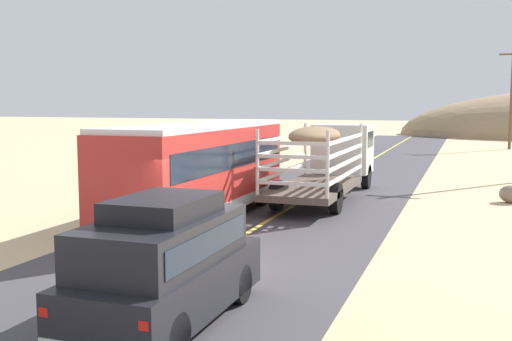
{
  "coord_description": "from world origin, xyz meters",
  "views": [
    {
      "loc": [
        6.18,
        -12.65,
        3.93
      ],
      "look_at": [
        0.0,
        5.02,
        1.82
      ],
      "focal_mm": 42.7,
      "sensor_mm": 36.0,
      "label": 1
    }
  ],
  "objects_px": {
    "bus": "(200,168)",
    "boulder_mid_field": "(511,194)",
    "car_far": "(356,137)",
    "livestock_truck": "(333,153)",
    "suv_near": "(165,262)",
    "power_pole_far": "(512,95)"
  },
  "relations": [
    {
      "from": "suv_near",
      "to": "bus",
      "type": "xyz_separation_m",
      "value": [
        -3.5,
        9.17,
        0.6
      ]
    },
    {
      "from": "power_pole_far",
      "to": "bus",
      "type": "bearing_deg",
      "value": -107.77
    },
    {
      "from": "livestock_truck",
      "to": "bus",
      "type": "relative_size",
      "value": 0.97
    },
    {
      "from": "livestock_truck",
      "to": "bus",
      "type": "distance_m",
      "value": 7.55
    },
    {
      "from": "car_far",
      "to": "suv_near",
      "type": "bearing_deg",
      "value": -84.74
    },
    {
      "from": "bus",
      "to": "boulder_mid_field",
      "type": "bearing_deg",
      "value": 35.12
    },
    {
      "from": "suv_near",
      "to": "boulder_mid_field",
      "type": "relative_size",
      "value": 5.23
    },
    {
      "from": "livestock_truck",
      "to": "boulder_mid_field",
      "type": "relative_size",
      "value": 10.97
    },
    {
      "from": "power_pole_far",
      "to": "boulder_mid_field",
      "type": "bearing_deg",
      "value": -93.13
    },
    {
      "from": "car_far",
      "to": "bus",
      "type": "bearing_deg",
      "value": -89.7
    },
    {
      "from": "bus",
      "to": "car_far",
      "type": "distance_m",
      "value": 30.6
    },
    {
      "from": "power_pole_far",
      "to": "boulder_mid_field",
      "type": "xyz_separation_m",
      "value": [
        -1.61,
        -29.43,
        -4.18
      ]
    },
    {
      "from": "car_far",
      "to": "power_pole_far",
      "type": "bearing_deg",
      "value": 26.59
    },
    {
      "from": "bus",
      "to": "power_pole_far",
      "type": "relative_size",
      "value": 1.18
    },
    {
      "from": "suv_near",
      "to": "livestock_truck",
      "type": "distance_m",
      "value": 16.11
    },
    {
      "from": "suv_near",
      "to": "power_pole_far",
      "type": "distance_m",
      "value": 46.57
    },
    {
      "from": "suv_near",
      "to": "power_pole_far",
      "type": "bearing_deg",
      "value": 79.82
    },
    {
      "from": "car_far",
      "to": "power_pole_far",
      "type": "distance_m",
      "value": 13.71
    },
    {
      "from": "livestock_truck",
      "to": "car_far",
      "type": "xyz_separation_m",
      "value": [
        -3.19,
        23.68,
        -0.7
      ]
    },
    {
      "from": "suv_near",
      "to": "livestock_truck",
      "type": "height_order",
      "value": "livestock_truck"
    },
    {
      "from": "car_far",
      "to": "boulder_mid_field",
      "type": "height_order",
      "value": "car_far"
    },
    {
      "from": "livestock_truck",
      "to": "boulder_mid_field",
      "type": "xyz_separation_m",
      "value": [
        7.08,
        0.19,
        -1.44
      ]
    }
  ]
}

